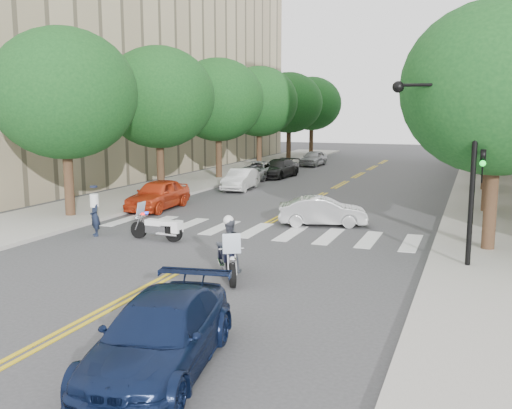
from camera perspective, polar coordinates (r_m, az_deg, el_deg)
The scene contains 27 objects.
ground at distance 17.54m, azimuth -7.94°, elevation -6.72°, with size 140.00×140.00×0.00m, color #38383A.
sidewalk_left at distance 41.04m, azimuth -4.60°, elevation 2.70°, with size 5.00×60.00×0.15m, color #9E9991.
sidewalk_right at distance 37.01m, azimuth 22.94°, elevation 1.25°, with size 5.00×60.00×0.15m, color #9E9991.
building_left at distance 53.68m, azimuth -19.55°, elevation 16.54°, with size 26.00×44.00×24.00m, color tan.
tree_l_0 at distance 26.83m, azimuth -18.64°, elevation 10.44°, with size 6.40×6.40×8.45m.
tree_l_1 at distance 33.39m, azimuth -9.71°, elevation 10.49°, with size 6.40×6.40×8.45m.
tree_l_2 at distance 40.47m, azimuth -3.80°, elevation 10.39°, with size 6.40×6.40×8.45m.
tree_l_3 at distance 47.84m, azimuth 0.32°, elevation 10.25°, with size 6.40×6.40×8.45m.
tree_l_4 at distance 55.38m, azimuth 3.32°, elevation 10.12°, with size 6.40×6.40×8.45m.
tree_l_5 at distance 63.04m, azimuth 5.60°, elevation 10.00°, with size 6.40×6.40×8.45m.
tree_r_0 at distance 20.70m, azimuth 23.07°, elevation 10.64°, with size 6.40×6.40×8.45m.
tree_r_1 at distance 28.69m, azimuth 22.63°, elevation 10.11°, with size 6.40×6.40×8.45m.
tree_r_2 at distance 36.69m, azimuth 22.38°, elevation 9.82°, with size 6.40×6.40×8.45m.
tree_r_3 at distance 44.69m, azimuth 22.23°, elevation 9.63°, with size 6.40×6.40×8.45m.
tree_r_4 at distance 52.68m, azimuth 22.12°, elevation 9.50°, with size 6.40×6.40×8.45m.
tree_r_5 at distance 60.68m, azimuth 22.03°, elevation 9.40°, with size 6.40×6.40×8.45m.
traffic_signal_pole at distance 18.22m, azimuth 19.51°, elevation 5.34°, with size 2.82×0.42×6.00m.
motorcycle_police at distance 16.61m, azimuth -2.77°, elevation -4.58°, with size 1.40×2.09×1.87m.
motorcycle_parked at distance 21.69m, azimuth -9.54°, elevation -2.29°, with size 2.21×0.51×1.43m.
officer_standing at distance 22.99m, azimuth -15.81°, elevation -1.10°, with size 0.58×0.38×1.59m, color black.
convertible at distance 24.31m, azimuth 6.68°, elevation -0.68°, with size 1.30×3.72×1.23m, color #BBBBBE.
sedan_blue at distance 11.04m, azimuth -9.61°, elevation -12.80°, with size 1.94×4.78×1.39m, color #0D1939.
parked_car_a at distance 28.53m, azimuth -9.76°, elevation 1.00°, with size 1.75×4.34×1.48m, color red.
parked_car_b at distance 35.07m, azimuth -1.54°, elevation 2.53°, with size 1.37×3.93×1.30m, color silver.
parked_car_c at distance 40.68m, azimuth 0.11°, elevation 3.45°, with size 2.07×4.49×1.25m, color #A2A4AA.
parked_car_d at distance 41.64m, azimuth 2.24°, elevation 3.63°, with size 1.84×4.53×1.31m, color black.
parked_car_e at distance 50.68m, azimuth 5.75°, elevation 4.64°, with size 1.59×3.96×1.35m, color #A3A3A8.
Camera 1 is at (8.28, -14.68, 4.84)m, focal length 40.00 mm.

